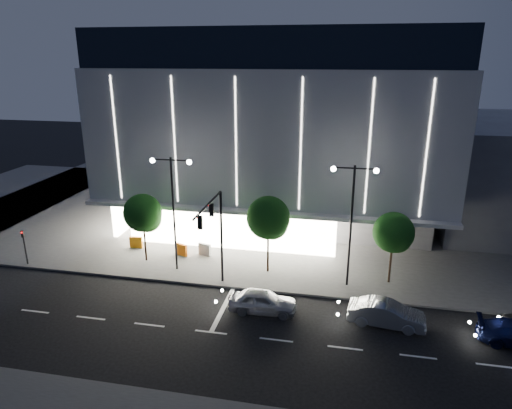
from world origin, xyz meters
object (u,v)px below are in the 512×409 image
Objects in this scene: barrier_a at (136,242)px; tree_mid at (269,220)px; ped_signal_far at (24,244)px; barrier_c at (181,250)px; street_lamp_east at (352,209)px; car_second at (387,314)px; traffic_mast at (215,226)px; tree_right at (394,235)px; barrier_b at (205,249)px; street_lamp_west at (173,198)px; tree_left at (143,215)px; car_lead at (262,301)px.

tree_mid is at bearing -14.53° from barrier_a.
barrier_c is (11.46, 3.98, -1.24)m from ped_signal_far.
barrier_a is at bearing 169.89° from street_lamp_east.
barrier_c is at bearing -13.53° from barrier_a.
car_second reaches higher than barrier_a.
tree_right is at bearing 17.02° from traffic_mast.
car_second is at bearing -33.68° from tree_mid.
tree_right is 16.94m from barrier_c.
traffic_mast is 6.43× the size of barrier_b.
tree_right is (16.03, 1.02, -2.07)m from street_lamp_west.
tree_left reaches higher than tree_right.
tree_left is 1.04× the size of tree_right.
street_lamp_east is at bearing -9.69° from tree_mid.
barrier_b is at bearing -6.84° from barrier_a.
car_second is at bearing -62.06° from street_lamp_east.
car_lead is 14.74m from barrier_a.
street_lamp_east is 1.63× the size of tree_right.
car_lead is at bearing -36.01° from barrier_a.
barrier_a is (-17.90, 3.19, -5.31)m from street_lamp_east.
ped_signal_far is (-12.00, -1.50, -4.07)m from street_lamp_west.
street_lamp_west reaches higher than barrier_c.
street_lamp_east is at bearing 11.77° from barrier_c.
tree_mid is at bearing 170.31° from street_lamp_east.
traffic_mast is 6.43× the size of barrier_c.
tree_mid reaches higher than barrier_a.
barrier_a is 1.00× the size of barrier_b.
barrier_a is at bearing 146.67° from traffic_mast.
car_second is at bearing -96.11° from tree_right.
tree_left reaches higher than ped_signal_far.
barrier_b is (13.35, 4.41, -1.24)m from ped_signal_far.
traffic_mast is 7.95m from tree_left.
street_lamp_west and street_lamp_east have the same top height.
barrier_b is at bearing 172.68° from tree_right.
ped_signal_far is (-25.00, -1.50, -4.07)m from street_lamp_east.
tree_mid is at bearing 63.17° from car_second.
barrier_a is (-8.90, 5.85, -4.38)m from traffic_mast.
street_lamp_west is at bearing 80.32° from car_second.
ped_signal_far is 27.62m from car_second.
tree_mid reaches higher than car_second.
barrier_c is at bearing 30.87° from tree_left.
tree_mid is (3.03, 3.68, -0.69)m from traffic_mast.
street_lamp_west is at bearing -55.60° from barrier_c.
tree_left is at bearing 176.35° from street_lamp_east.
street_lamp_west is 16.91m from car_second.
street_lamp_west is 8.18× the size of barrier_b.
car_lead is 4.07× the size of barrier_c.
street_lamp_east is 7.33m from car_second.
street_lamp_east reaches higher than tree_right.
tree_left is 0.93× the size of tree_mid.
tree_mid is at bearing 4.19° from car_lead.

